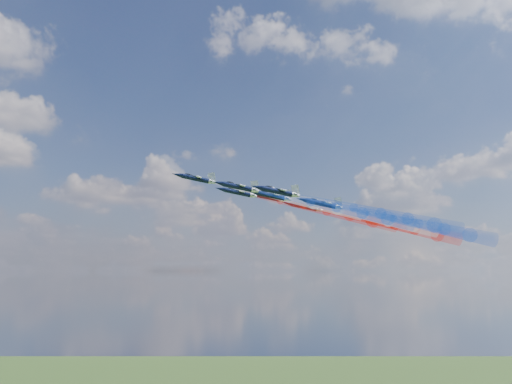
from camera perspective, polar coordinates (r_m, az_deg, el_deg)
jet_lead at (r=178.25m, az=-5.65°, el=1.26°), size 17.25×16.29×6.85m
trail_lead at (r=178.41m, az=3.11°, el=-0.58°), size 39.95×26.44×13.43m
jet_inner_left at (r=167.28m, az=-1.70°, el=0.48°), size 17.25×16.29×6.85m
trail_inner_left at (r=169.53m, az=7.55°, el=-1.46°), size 39.95×26.44×13.43m
jet_inner_right at (r=185.76m, az=-1.70°, el=-0.05°), size 17.25×16.29×6.85m
trail_inner_right at (r=187.84m, az=6.65°, el=-1.80°), size 39.95×26.44×13.43m
jet_outer_left at (r=159.58m, az=2.04°, el=0.06°), size 17.25×16.29×6.85m
trail_outer_left at (r=163.72m, az=11.60°, el=-1.95°), size 39.95×26.44×13.43m
jet_center_third at (r=177.00m, az=1.44°, el=-0.35°), size 17.25×16.29×6.85m
trail_center_third at (r=180.67m, az=10.11°, el=-2.16°), size 39.95×26.44×13.43m
jet_outer_right at (r=194.98m, az=1.06°, el=-0.49°), size 17.25×16.29×6.85m
trail_outer_right at (r=198.29m, az=8.96°, el=-2.13°), size 39.95×26.44×13.43m
jet_rear_left at (r=169.60m, az=6.15°, el=-1.09°), size 17.25×16.29×6.85m
trail_rear_left at (r=175.60m, az=15.01°, el=-2.92°), size 39.95×26.44×13.43m
jet_rear_right at (r=188.69m, az=4.53°, el=-1.37°), size 17.25×16.29×6.85m
trail_rear_right at (r=193.77m, az=12.58°, el=-3.03°), size 39.95×26.44×13.43m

